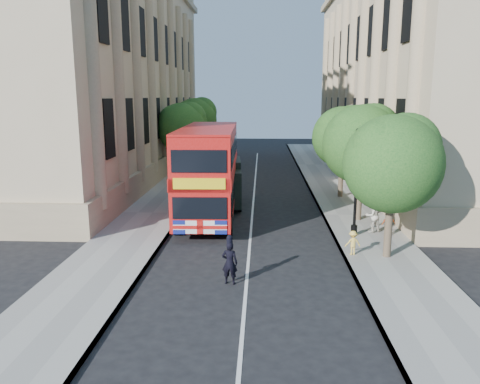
# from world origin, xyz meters

# --- Properties ---
(ground) EXTENTS (120.00, 120.00, 0.00)m
(ground) POSITION_xyz_m (0.00, 0.00, 0.00)
(ground) COLOR black
(ground) RESTS_ON ground
(pavement_right) EXTENTS (3.50, 80.00, 0.12)m
(pavement_right) POSITION_xyz_m (5.75, 10.00, 0.06)
(pavement_right) COLOR gray
(pavement_right) RESTS_ON ground
(pavement_left) EXTENTS (3.50, 80.00, 0.12)m
(pavement_left) POSITION_xyz_m (-5.75, 10.00, 0.06)
(pavement_left) COLOR gray
(pavement_left) RESTS_ON ground
(building_right) EXTENTS (12.00, 38.00, 18.00)m
(building_right) POSITION_xyz_m (13.80, 24.00, 9.00)
(building_right) COLOR tan
(building_right) RESTS_ON ground
(building_left) EXTENTS (12.00, 38.00, 18.00)m
(building_left) POSITION_xyz_m (-13.80, 24.00, 9.00)
(building_left) COLOR tan
(building_left) RESTS_ON ground
(tree_right_near) EXTENTS (4.00, 4.00, 6.08)m
(tree_right_near) POSITION_xyz_m (5.84, 3.03, 4.25)
(tree_right_near) COLOR #473828
(tree_right_near) RESTS_ON ground
(tree_right_mid) EXTENTS (4.20, 4.20, 6.37)m
(tree_right_mid) POSITION_xyz_m (5.84, 9.03, 4.45)
(tree_right_mid) COLOR #473828
(tree_right_mid) RESTS_ON ground
(tree_right_far) EXTENTS (4.00, 4.00, 6.15)m
(tree_right_far) POSITION_xyz_m (5.84, 15.03, 4.31)
(tree_right_far) COLOR #473828
(tree_right_far) RESTS_ON ground
(tree_left_far) EXTENTS (4.00, 4.00, 6.30)m
(tree_left_far) POSITION_xyz_m (-5.96, 22.03, 4.44)
(tree_left_far) COLOR #473828
(tree_left_far) RESTS_ON ground
(tree_left_back) EXTENTS (4.20, 4.20, 6.65)m
(tree_left_back) POSITION_xyz_m (-5.96, 30.03, 4.71)
(tree_left_back) COLOR #473828
(tree_left_back) RESTS_ON ground
(lamp_post) EXTENTS (0.32, 0.32, 5.16)m
(lamp_post) POSITION_xyz_m (5.00, 6.00, 2.51)
(lamp_post) COLOR black
(lamp_post) RESTS_ON pavement_right
(double_decker_bus) EXTENTS (3.16, 10.81, 4.95)m
(double_decker_bus) POSITION_xyz_m (-2.43, 9.87, 2.74)
(double_decker_bus) COLOR #B40F0C
(double_decker_bus) RESTS_ON ground
(box_van) EXTENTS (2.35, 5.07, 2.83)m
(box_van) POSITION_xyz_m (-1.79, 12.49, 1.38)
(box_van) COLOR black
(box_van) RESTS_ON ground
(police_constable) EXTENTS (0.63, 0.46, 1.59)m
(police_constable) POSITION_xyz_m (-0.61, 0.06, 0.80)
(police_constable) COLOR black
(police_constable) RESTS_ON ground
(woman_pedestrian) EXTENTS (1.01, 0.92, 1.68)m
(woman_pedestrian) POSITION_xyz_m (6.00, 6.61, 0.96)
(woman_pedestrian) COLOR beige
(woman_pedestrian) RESTS_ON pavement_right
(child_a) EXTENTS (0.68, 0.32, 1.13)m
(child_a) POSITION_xyz_m (6.65, 6.06, 0.69)
(child_a) COLOR orange
(child_a) RESTS_ON pavement_right
(child_b) EXTENTS (0.72, 0.49, 1.04)m
(child_b) POSITION_xyz_m (4.40, 3.16, 0.64)
(child_b) COLOR #E8C14F
(child_b) RESTS_ON pavement_right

